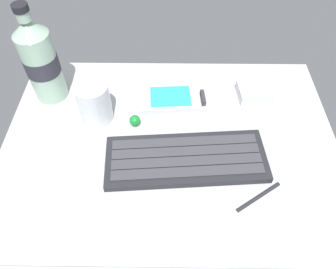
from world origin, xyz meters
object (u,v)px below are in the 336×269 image
charger_block (253,92)px  stylus_pen (256,196)px  water_bottle (38,61)px  trackball_mouse (133,120)px  juice_cup (93,104)px  keyboard (184,159)px  handheld_device (172,99)px

charger_block → stylus_pen: 24.33cm
water_bottle → trackball_mouse: bearing=-24.5°
juice_cup → trackball_mouse: 8.44cm
charger_block → trackball_mouse: bearing=-161.9°
stylus_pen → water_bottle: bearing=115.5°
water_bottle → juice_cup: bearing=-31.8°
keyboard → handheld_device: size_ratio=2.26×
keyboard → water_bottle: (-28.37, 17.23, 8.20)cm
trackball_mouse → charger_block: bearing=18.1°
juice_cup → trackball_mouse: bearing=-12.9°
handheld_device → stylus_pen: bearing=-57.5°
juice_cup → trackball_mouse: size_ratio=3.86×
water_bottle → handheld_device: bearing=-4.1°
water_bottle → charger_block: size_ratio=2.97×
handheld_device → stylus_pen: (14.34, -22.51, -0.38)cm
juice_cup → water_bottle: bearing=148.2°
keyboard → charger_block: size_ratio=4.24×
handheld_device → charger_block: charger_block is taller
juice_cup → water_bottle: 13.57cm
juice_cup → water_bottle: water_bottle is taller
water_bottle → stylus_pen: (40.45, -24.39, -8.66)cm
trackball_mouse → stylus_pen: (22.00, -16.00, -0.75)cm
handheld_device → stylus_pen: handheld_device is taller
juice_cup → keyboard: bearing=-31.0°
keyboard → handheld_device: 15.51cm
juice_cup → stylus_pen: 34.84cm
trackball_mouse → stylus_pen: bearing=-36.0°
keyboard → stylus_pen: bearing=-30.7°
charger_block → trackball_mouse: charger_block is taller
handheld_device → trackball_mouse: bearing=-139.6°
water_bottle → stylus_pen: bearing=-31.1°
keyboard → trackball_mouse: (-9.91, 8.84, 0.29)cm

